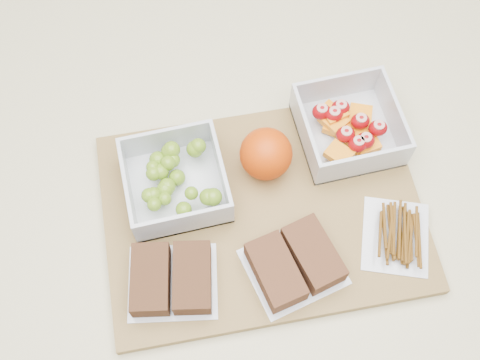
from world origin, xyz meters
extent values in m
plane|color=gray|center=(0.00, 0.00, 0.00)|extent=(4.00, 4.00, 0.00)
cube|color=beige|center=(0.00, 0.00, 0.45)|extent=(1.20, 0.90, 0.90)
cube|color=olive|center=(0.02, -0.03, 0.91)|extent=(0.44, 0.32, 0.02)
cube|color=silver|center=(-0.09, 0.03, 0.92)|extent=(0.13, 0.13, 0.00)
cube|color=silver|center=(-0.09, 0.09, 0.94)|extent=(0.13, 0.00, 0.05)
cube|color=silver|center=(-0.09, -0.04, 0.94)|extent=(0.13, 0.00, 0.05)
cube|color=silver|center=(-0.03, 0.03, 0.94)|extent=(0.00, 0.12, 0.05)
cube|color=silver|center=(-0.15, 0.03, 0.94)|extent=(0.00, 0.12, 0.05)
sphere|color=olive|center=(-0.10, 0.02, 0.94)|extent=(0.02, 0.02, 0.02)
sphere|color=olive|center=(-0.12, 0.01, 0.95)|extent=(0.02, 0.02, 0.02)
sphere|color=olive|center=(-0.09, 0.05, 0.95)|extent=(0.02, 0.02, 0.02)
sphere|color=olive|center=(-0.09, 0.03, 0.94)|extent=(0.02, 0.02, 0.02)
sphere|color=olive|center=(-0.12, 0.04, 0.95)|extent=(0.02, 0.02, 0.02)
sphere|color=olive|center=(-0.10, 0.02, 0.94)|extent=(0.02, 0.02, 0.02)
sphere|color=olive|center=(-0.11, 0.05, 0.95)|extent=(0.02, 0.02, 0.02)
sphere|color=olive|center=(-0.05, -0.01, 0.95)|extent=(0.02, 0.02, 0.02)
sphere|color=olive|center=(-0.05, 0.07, 0.95)|extent=(0.02, 0.02, 0.02)
sphere|color=olive|center=(-0.09, 0.07, 0.95)|extent=(0.02, 0.02, 0.02)
sphere|color=olive|center=(-0.12, 0.00, 0.95)|extent=(0.02, 0.02, 0.02)
sphere|color=olive|center=(-0.05, 0.07, 0.95)|extent=(0.02, 0.02, 0.02)
sphere|color=olive|center=(-0.09, -0.02, 0.94)|extent=(0.02, 0.02, 0.02)
sphere|color=olive|center=(-0.09, 0.06, 0.94)|extent=(0.02, 0.02, 0.02)
sphere|color=olive|center=(-0.11, 0.04, 0.94)|extent=(0.02, 0.02, 0.02)
sphere|color=olive|center=(-0.09, 0.07, 0.95)|extent=(0.02, 0.02, 0.02)
sphere|color=olive|center=(-0.05, -0.01, 0.95)|extent=(0.02, 0.02, 0.02)
sphere|color=olive|center=(-0.05, -0.01, 0.93)|extent=(0.02, 0.02, 0.02)
sphere|color=olive|center=(-0.10, 0.05, 0.94)|extent=(0.02, 0.02, 0.02)
sphere|color=olive|center=(-0.11, 0.00, 0.94)|extent=(0.02, 0.02, 0.02)
sphere|color=olive|center=(-0.11, 0.06, 0.94)|extent=(0.02, 0.02, 0.02)
sphere|color=olive|center=(-0.07, 0.00, 0.95)|extent=(0.02, 0.02, 0.02)
sphere|color=olive|center=(-0.10, 0.02, 0.94)|extent=(0.02, 0.02, 0.02)
sphere|color=olive|center=(-0.13, 0.01, 0.95)|extent=(0.02, 0.02, 0.02)
cube|color=silver|center=(0.16, 0.05, 0.92)|extent=(0.13, 0.13, 0.01)
cube|color=silver|center=(0.16, 0.12, 0.94)|extent=(0.13, 0.01, 0.06)
cube|color=silver|center=(0.16, -0.01, 0.94)|extent=(0.13, 0.01, 0.06)
cube|color=silver|center=(0.22, 0.05, 0.94)|extent=(0.01, 0.12, 0.06)
cube|color=silver|center=(0.10, 0.05, 0.94)|extent=(0.01, 0.12, 0.06)
cube|color=orange|center=(0.16, 0.03, 0.93)|extent=(0.04, 0.04, 0.01)
cube|color=orange|center=(0.15, 0.08, 0.93)|extent=(0.05, 0.05, 0.01)
cube|color=orange|center=(0.17, 0.06, 0.93)|extent=(0.04, 0.05, 0.01)
cube|color=orange|center=(0.18, 0.07, 0.93)|extent=(0.04, 0.05, 0.01)
cube|color=orange|center=(0.14, 0.07, 0.94)|extent=(0.04, 0.04, 0.01)
cube|color=orange|center=(0.14, 0.08, 0.94)|extent=(0.04, 0.03, 0.01)
cube|color=orange|center=(0.13, 0.02, 0.94)|extent=(0.04, 0.04, 0.01)
cube|color=orange|center=(0.18, 0.03, 0.93)|extent=(0.04, 0.04, 0.01)
cube|color=orange|center=(0.14, 0.06, 0.93)|extent=(0.04, 0.04, 0.01)
ellipsoid|color=#A2080C|center=(0.17, 0.05, 0.95)|extent=(0.03, 0.02, 0.02)
ellipsoid|color=#A2080C|center=(0.17, 0.02, 0.95)|extent=(0.03, 0.02, 0.02)
ellipsoid|color=#A2080C|center=(0.13, 0.08, 0.95)|extent=(0.03, 0.02, 0.02)
ellipsoid|color=#A2080C|center=(0.19, 0.04, 0.95)|extent=(0.03, 0.02, 0.02)
ellipsoid|color=#A2080C|center=(0.14, 0.07, 0.95)|extent=(0.03, 0.02, 0.02)
ellipsoid|color=#A2080C|center=(0.16, 0.02, 0.95)|extent=(0.03, 0.02, 0.02)
ellipsoid|color=#A2080C|center=(0.15, 0.04, 0.95)|extent=(0.03, 0.02, 0.02)
ellipsoid|color=#A2080C|center=(0.15, 0.08, 0.95)|extent=(0.03, 0.02, 0.02)
sphere|color=#D43F04|center=(0.03, 0.03, 0.95)|extent=(0.07, 0.07, 0.07)
cube|color=silver|center=(-0.12, -0.10, 0.92)|extent=(0.13, 0.12, 0.00)
cube|color=#502F1B|center=(-0.14, -0.09, 0.93)|extent=(0.06, 0.09, 0.03)
cube|color=#502F1B|center=(-0.09, -0.10, 0.93)|extent=(0.06, 0.09, 0.03)
cube|color=silver|center=(0.03, -0.12, 0.92)|extent=(0.13, 0.12, 0.00)
cube|color=brown|center=(0.01, -0.12, 0.93)|extent=(0.06, 0.10, 0.03)
cube|color=brown|center=(0.06, -0.11, 0.93)|extent=(0.06, 0.10, 0.03)
cube|color=silver|center=(0.17, -0.11, 0.92)|extent=(0.12, 0.13, 0.00)
camera|label=1|loc=(-0.08, -0.32, 1.66)|focal=45.00mm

